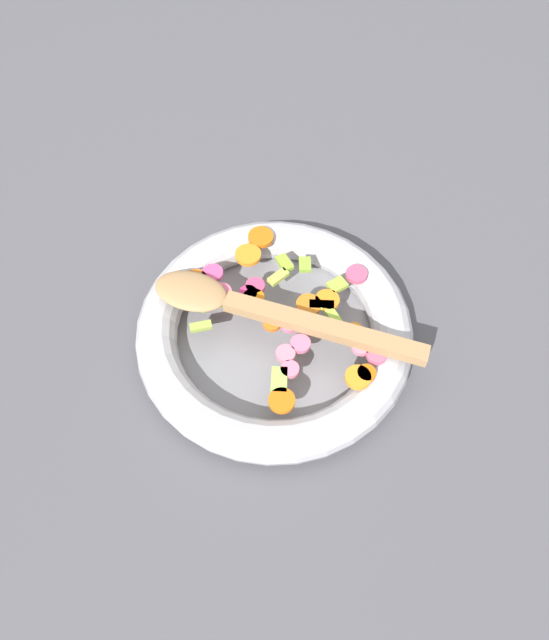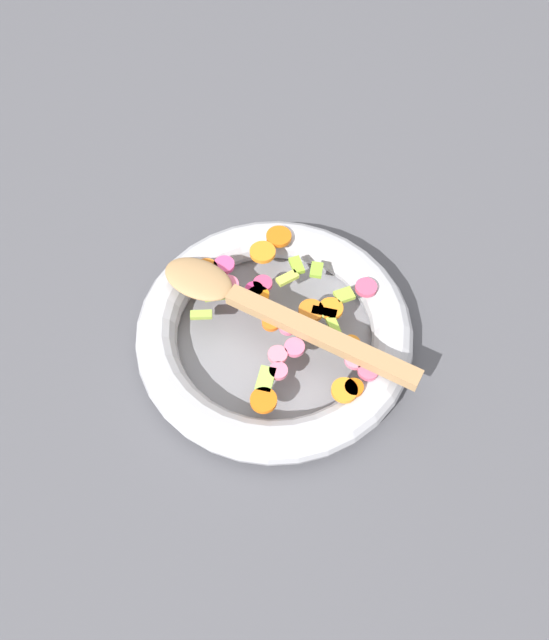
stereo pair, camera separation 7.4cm
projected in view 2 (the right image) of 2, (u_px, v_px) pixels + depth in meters
ground_plane at (274, 341)px, 0.78m from camera, size 4.00×4.00×0.00m
skillet at (274, 332)px, 0.76m from camera, size 0.34×0.34×0.05m
chopped_vegetables at (284, 310)px, 0.74m from camera, size 0.27×0.24×0.01m
wooden_spoon at (259, 307)px, 0.73m from camera, size 0.33×0.08×0.01m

